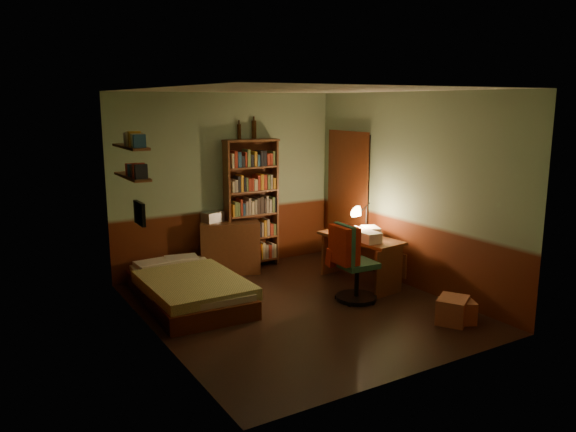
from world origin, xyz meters
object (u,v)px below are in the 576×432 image
mini_stereo (213,217)px  desk_lamp (366,210)px  bed (188,279)px  cardboard_box_a (453,310)px  cardboard_box_b (457,311)px  bookshelf (251,204)px  dresser (230,247)px  office_chair (357,259)px  desk (360,260)px

mini_stereo → desk_lamp: desk_lamp is taller
bed → cardboard_box_a: bed is taller
mini_stereo → cardboard_box_b: size_ratio=0.75×
bed → bookshelf: (1.39, 0.94, 0.67)m
cardboard_box_b → bed: bearing=137.1°
mini_stereo → cardboard_box_b: (1.61, -3.20, -0.70)m
mini_stereo → dresser: bearing=-44.0°
desk_lamp → cardboard_box_a: desk_lamp is taller
office_chair → bed: bearing=152.9°
dresser → bookshelf: 0.72m
desk_lamp → cardboard_box_b: bearing=-91.6°
bed → desk: bearing=-10.4°
dresser → office_chair: office_chair is taller
dresser → mini_stereo: size_ratio=3.10×
bookshelf → office_chair: size_ratio=1.80×
desk_lamp → office_chair: size_ratio=0.58×
dresser → bed: bearing=-116.8°
mini_stereo → desk_lamp: 2.22m
desk → cardboard_box_a: 1.68m
office_chair → cardboard_box_a: bearing=-64.3°
dresser → cardboard_box_a: bearing=-44.1°
mini_stereo → desk: 2.21m
bed → office_chair: 2.14m
cardboard_box_b → office_chair: bearing=115.0°
mini_stereo → cardboard_box_b: 3.65m
mini_stereo → desk_lamp: (1.78, -1.31, 0.14)m
cardboard_box_a → cardboard_box_b: (0.06, -0.02, -0.02)m
cardboard_box_b → bookshelf: bearing=107.4°
bed → cardboard_box_b: bed is taller
dresser → bookshelf: size_ratio=0.44×
mini_stereo → office_chair: bearing=-75.8°
bed → cardboard_box_b: size_ratio=5.42×
mini_stereo → cardboard_box_a: (1.55, -3.18, -0.69)m
dresser → office_chair: bearing=-43.6°
dresser → mini_stereo: 0.51m
desk → office_chair: office_chair is taller
cardboard_box_a → cardboard_box_b: bearing=-16.5°
mini_stereo → office_chair: 2.32m
dresser → bookshelf: bookshelf is taller
desk_lamp → cardboard_box_a: 2.06m
dresser → desk_lamp: size_ratio=1.37×
bed → mini_stereo: mini_stereo is taller
bed → cardboard_box_a: (2.33, -2.20, -0.15)m
bed → cardboard_box_a: 3.21m
desk_lamp → desk: bearing=-138.1°
bed → desk_lamp: bearing=-4.7°
desk_lamp → cardboard_box_b: desk_lamp is taller
dresser → desk: (1.32, -1.39, -0.05)m
bookshelf → office_chair: bearing=-71.2°
bed → dresser: dresser is taller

